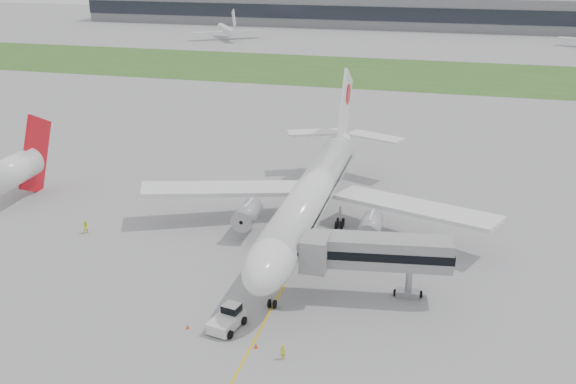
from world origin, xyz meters
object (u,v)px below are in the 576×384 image
(airliner, at_px, (314,192))
(ground_crew_near, at_px, (283,352))
(pushback_tug, at_px, (228,318))
(jet_bridge, at_px, (372,252))
(neighbor_aircraft, at_px, (16,169))

(airliner, bearing_deg, ground_crew_near, -83.10)
(pushback_tug, distance_m, jet_bridge, 16.55)
(jet_bridge, bearing_deg, airliner, 114.55)
(neighbor_aircraft, bearing_deg, pushback_tug, -32.66)
(jet_bridge, xyz_separation_m, ground_crew_near, (-6.23, -13.10, -4.64))
(ground_crew_near, bearing_deg, airliner, -125.46)
(pushback_tug, relative_size, jet_bridge, 0.29)
(airliner, distance_m, pushback_tug, 25.13)
(jet_bridge, height_order, neighbor_aircraft, neighbor_aircraft)
(neighbor_aircraft, bearing_deg, jet_bridge, -17.69)
(ground_crew_near, xyz_separation_m, neighbor_aircraft, (-48.14, 27.99, 4.26))
(pushback_tug, xyz_separation_m, ground_crew_near, (6.72, -3.79, -0.20))
(pushback_tug, xyz_separation_m, jet_bridge, (12.95, 9.31, 4.44))
(ground_crew_near, relative_size, neighbor_aircraft, 0.10)
(jet_bridge, relative_size, neighbor_aircraft, 1.01)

